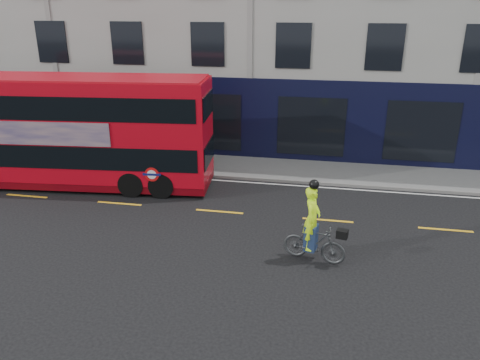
# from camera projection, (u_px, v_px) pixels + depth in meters

# --- Properties ---
(ground) EXTENTS (120.00, 120.00, 0.00)m
(ground) POSITION_uv_depth(u_px,v_px,m) (209.00, 229.00, 16.12)
(ground) COLOR black
(ground) RESTS_ON ground
(pavement) EXTENTS (60.00, 3.00, 0.12)m
(pavement) POSITION_uv_depth(u_px,v_px,m) (244.00, 167.00, 22.06)
(pavement) COLOR gray
(pavement) RESTS_ON ground
(kerb) EXTENTS (60.00, 0.12, 0.13)m
(kerb) POSITION_uv_depth(u_px,v_px,m) (237.00, 178.00, 20.68)
(kerb) COLOR slate
(kerb) RESTS_ON ground
(building_terrace) EXTENTS (50.00, 10.07, 15.00)m
(building_terrace) POSITION_uv_depth(u_px,v_px,m) (265.00, 0.00, 25.35)
(building_terrace) COLOR #A8A59E
(building_terrace) RESTS_ON ground
(road_edge_line) EXTENTS (58.00, 0.10, 0.01)m
(road_edge_line) POSITION_uv_depth(u_px,v_px,m) (236.00, 182.00, 20.43)
(road_edge_line) COLOR silver
(road_edge_line) RESTS_ON ground
(lane_dashes) EXTENTS (58.00, 0.12, 0.01)m
(lane_dashes) POSITION_uv_depth(u_px,v_px,m) (219.00, 211.00, 17.49)
(lane_dashes) COLOR yellow
(lane_dashes) RESTS_ON ground
(bus) EXTENTS (11.55, 3.62, 4.58)m
(bus) POSITION_uv_depth(u_px,v_px,m) (74.00, 131.00, 19.35)
(bus) COLOR red
(bus) RESTS_ON ground
(cyclist) EXTENTS (1.98, 0.95, 2.59)m
(cyclist) POSITION_uv_depth(u_px,v_px,m) (314.00, 234.00, 13.90)
(cyclist) COLOR #404345
(cyclist) RESTS_ON ground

